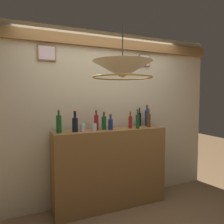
{
  "coord_description": "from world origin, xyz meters",
  "views": [
    {
      "loc": [
        -1.23,
        -1.99,
        1.6
      ],
      "look_at": [
        0.0,
        0.79,
        1.38
      ],
      "focal_mm": 35.08,
      "sensor_mm": 36.0,
      "label": 1
    }
  ],
  "objects_px": {
    "liquor_bottle_vermouth": "(147,117)",
    "liquor_bottle_tequila": "(149,120)",
    "liquor_bottle_mezcal": "(138,121)",
    "glass_tumbler_highball": "(82,127)",
    "liquor_bottle_scotch": "(104,123)",
    "liquor_bottle_vodka": "(130,122)",
    "liquor_bottle_amaro": "(59,124)",
    "liquor_bottle_port": "(75,124)",
    "glass_tumbler_rocks": "(94,127)",
    "pendant_lamp": "(122,70)",
    "liquor_bottle_rye": "(139,119)",
    "liquor_bottle_whiskey": "(96,122)",
    "liquor_bottle_sherry": "(110,124)"
  },
  "relations": [
    {
      "from": "liquor_bottle_tequila",
      "to": "liquor_bottle_amaro",
      "type": "distance_m",
      "value": 1.36
    },
    {
      "from": "liquor_bottle_sherry",
      "to": "glass_tumbler_highball",
      "type": "bearing_deg",
      "value": 173.75
    },
    {
      "from": "liquor_bottle_scotch",
      "to": "liquor_bottle_vodka",
      "type": "distance_m",
      "value": 0.41
    },
    {
      "from": "liquor_bottle_mezcal",
      "to": "glass_tumbler_highball",
      "type": "bearing_deg",
      "value": 173.86
    },
    {
      "from": "liquor_bottle_amaro",
      "to": "liquor_bottle_tequila",
      "type": "bearing_deg",
      "value": 0.45
    },
    {
      "from": "liquor_bottle_vodka",
      "to": "liquor_bottle_amaro",
      "type": "xyz_separation_m",
      "value": [
        -1.04,
        -0.02,
        0.02
      ]
    },
    {
      "from": "liquor_bottle_vodka",
      "to": "liquor_bottle_amaro",
      "type": "distance_m",
      "value": 1.04
    },
    {
      "from": "liquor_bottle_rye",
      "to": "liquor_bottle_mezcal",
      "type": "distance_m",
      "value": 0.27
    },
    {
      "from": "liquor_bottle_port",
      "to": "liquor_bottle_mezcal",
      "type": "relative_size",
      "value": 1.0
    },
    {
      "from": "liquor_bottle_rye",
      "to": "liquor_bottle_sherry",
      "type": "bearing_deg",
      "value": -163.3
    },
    {
      "from": "liquor_bottle_vodka",
      "to": "liquor_bottle_amaro",
      "type": "height_order",
      "value": "liquor_bottle_amaro"
    },
    {
      "from": "liquor_bottle_scotch",
      "to": "liquor_bottle_amaro",
      "type": "relative_size",
      "value": 0.83
    },
    {
      "from": "liquor_bottle_amaro",
      "to": "pendant_lamp",
      "type": "height_order",
      "value": "pendant_lamp"
    },
    {
      "from": "liquor_bottle_rye",
      "to": "liquor_bottle_vodka",
      "type": "distance_m",
      "value": 0.27
    },
    {
      "from": "liquor_bottle_port",
      "to": "liquor_bottle_amaro",
      "type": "height_order",
      "value": "liquor_bottle_amaro"
    },
    {
      "from": "liquor_bottle_port",
      "to": "glass_tumbler_highball",
      "type": "xyz_separation_m",
      "value": [
        0.11,
        0.02,
        -0.06
      ]
    },
    {
      "from": "liquor_bottle_mezcal",
      "to": "liquor_bottle_sherry",
      "type": "distance_m",
      "value": 0.41
    },
    {
      "from": "glass_tumbler_rocks",
      "to": "pendant_lamp",
      "type": "bearing_deg",
      "value": -87.72
    },
    {
      "from": "liquor_bottle_rye",
      "to": "glass_tumbler_highball",
      "type": "height_order",
      "value": "liquor_bottle_rye"
    },
    {
      "from": "liquor_bottle_scotch",
      "to": "pendant_lamp",
      "type": "height_order",
      "value": "pendant_lamp"
    },
    {
      "from": "liquor_bottle_rye",
      "to": "liquor_bottle_vodka",
      "type": "xyz_separation_m",
      "value": [
        -0.24,
        -0.14,
        -0.02
      ]
    },
    {
      "from": "liquor_bottle_vermouth",
      "to": "liquor_bottle_amaro",
      "type": "height_order",
      "value": "liquor_bottle_vermouth"
    },
    {
      "from": "liquor_bottle_scotch",
      "to": "liquor_bottle_vodka",
      "type": "xyz_separation_m",
      "value": [
        0.41,
        -0.01,
        -0.0
      ]
    },
    {
      "from": "liquor_bottle_mezcal",
      "to": "glass_tumbler_highball",
      "type": "xyz_separation_m",
      "value": [
        -0.8,
        0.09,
        -0.06
      ]
    },
    {
      "from": "liquor_bottle_rye",
      "to": "liquor_bottle_amaro",
      "type": "bearing_deg",
      "value": -172.88
    },
    {
      "from": "liquor_bottle_vermouth",
      "to": "liquor_bottle_mezcal",
      "type": "distance_m",
      "value": 0.35
    },
    {
      "from": "liquor_bottle_amaro",
      "to": "liquor_bottle_mezcal",
      "type": "bearing_deg",
      "value": -2.79
    },
    {
      "from": "liquor_bottle_sherry",
      "to": "pendant_lamp",
      "type": "height_order",
      "value": "pendant_lamp"
    },
    {
      "from": "liquor_bottle_tequila",
      "to": "liquor_bottle_vermouth",
      "type": "bearing_deg",
      "value": 67.96
    },
    {
      "from": "liquor_bottle_mezcal",
      "to": "liquor_bottle_whiskey",
      "type": "distance_m",
      "value": 0.61
    },
    {
      "from": "liquor_bottle_vermouth",
      "to": "liquor_bottle_sherry",
      "type": "distance_m",
      "value": 0.72
    },
    {
      "from": "pendant_lamp",
      "to": "liquor_bottle_tequila",
      "type": "bearing_deg",
      "value": 43.61
    },
    {
      "from": "liquor_bottle_vermouth",
      "to": "glass_tumbler_highball",
      "type": "relative_size",
      "value": 3.29
    },
    {
      "from": "liquor_bottle_vermouth",
      "to": "liquor_bottle_amaro",
      "type": "bearing_deg",
      "value": -174.01
    },
    {
      "from": "liquor_bottle_rye",
      "to": "pendant_lamp",
      "type": "xyz_separation_m",
      "value": [
        -0.79,
        -0.97,
        0.62
      ]
    },
    {
      "from": "liquor_bottle_port",
      "to": "liquor_bottle_rye",
      "type": "bearing_deg",
      "value": 7.84
    },
    {
      "from": "liquor_bottle_vermouth",
      "to": "pendant_lamp",
      "type": "distance_m",
      "value": 1.45
    },
    {
      "from": "liquor_bottle_rye",
      "to": "liquor_bottle_vermouth",
      "type": "distance_m",
      "value": 0.13
    },
    {
      "from": "liquor_bottle_port",
      "to": "glass_tumbler_rocks",
      "type": "height_order",
      "value": "liquor_bottle_port"
    },
    {
      "from": "glass_tumbler_highball",
      "to": "pendant_lamp",
      "type": "relative_size",
      "value": 0.17
    },
    {
      "from": "liquor_bottle_scotch",
      "to": "liquor_bottle_mezcal",
      "type": "xyz_separation_m",
      "value": [
        0.49,
        -0.09,
        0.01
      ]
    },
    {
      "from": "liquor_bottle_whiskey",
      "to": "pendant_lamp",
      "type": "xyz_separation_m",
      "value": [
        -0.03,
        -0.88,
        0.62
      ]
    },
    {
      "from": "liquor_bottle_amaro",
      "to": "liquor_bottle_whiskey",
      "type": "xyz_separation_m",
      "value": [
        0.53,
        0.07,
        -0.01
      ]
    },
    {
      "from": "liquor_bottle_tequila",
      "to": "liquor_bottle_whiskey",
      "type": "relative_size",
      "value": 1.04
    },
    {
      "from": "liquor_bottle_vodka",
      "to": "liquor_bottle_tequila",
      "type": "height_order",
      "value": "liquor_bottle_tequila"
    },
    {
      "from": "liquor_bottle_vermouth",
      "to": "liquor_bottle_amaro",
      "type": "relative_size",
      "value": 1.11
    },
    {
      "from": "liquor_bottle_scotch",
      "to": "liquor_bottle_mezcal",
      "type": "height_order",
      "value": "liquor_bottle_mezcal"
    },
    {
      "from": "liquor_bottle_whiskey",
      "to": "liquor_bottle_port",
      "type": "bearing_deg",
      "value": -169.9
    },
    {
      "from": "liquor_bottle_vermouth",
      "to": "liquor_bottle_tequila",
      "type": "distance_m",
      "value": 0.15
    },
    {
      "from": "liquor_bottle_tequila",
      "to": "liquor_bottle_sherry",
      "type": "bearing_deg",
      "value": -178.06
    }
  ]
}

